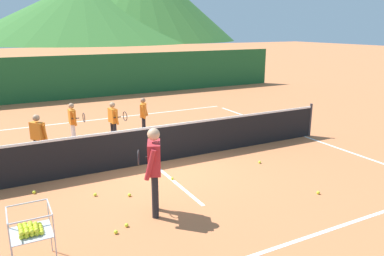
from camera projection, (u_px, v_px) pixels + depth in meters
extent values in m
plane|color=#C67042|center=(152.00, 163.00, 9.69)|extent=(120.00, 120.00, 0.00)
cube|color=white|center=(261.00, 253.00, 5.84)|extent=(10.45, 0.08, 0.01)
cube|color=white|center=(99.00, 119.00, 14.25)|extent=(10.45, 0.08, 0.01)
cube|color=white|center=(304.00, 136.00, 12.04)|extent=(0.08, 9.84, 0.01)
cube|color=white|center=(152.00, 163.00, 9.69)|extent=(0.08, 5.40, 0.01)
cylinder|color=#333338|center=(310.00, 120.00, 11.99)|extent=(0.08, 0.08, 1.05)
cube|color=black|center=(152.00, 146.00, 9.57)|extent=(10.76, 0.02, 0.92)
cube|color=white|center=(151.00, 128.00, 9.45)|extent=(10.76, 0.03, 0.06)
cylinder|color=black|center=(155.00, 197.00, 6.84)|extent=(0.12, 0.12, 0.82)
cylinder|color=black|center=(155.00, 190.00, 7.14)|extent=(0.12, 0.12, 0.82)
cube|color=#B2262D|center=(154.00, 158.00, 6.81)|extent=(0.40, 0.54, 0.58)
sphere|color=#DBAD84|center=(154.00, 134.00, 6.69)|extent=(0.23, 0.23, 0.23)
cylinder|color=#B2262D|center=(150.00, 165.00, 6.54)|extent=(0.24, 0.17, 0.56)
cylinder|color=#B2262D|center=(152.00, 155.00, 7.09)|extent=(0.19, 0.15, 0.57)
torus|color=#262628|center=(138.00, 157.00, 7.08)|extent=(0.13, 0.28, 0.29)
cylinder|color=black|center=(152.00, 157.00, 7.10)|extent=(0.21, 0.11, 0.03)
cylinder|color=black|center=(36.00, 151.00, 9.65)|extent=(0.10, 0.10, 0.64)
cylinder|color=black|center=(43.00, 152.00, 9.54)|extent=(0.10, 0.10, 0.64)
cube|color=orange|center=(38.00, 131.00, 9.46)|extent=(0.36, 0.41, 0.45)
sphere|color=tan|center=(36.00, 118.00, 9.37)|extent=(0.18, 0.18, 0.18)
cylinder|color=orange|center=(33.00, 130.00, 9.61)|extent=(0.18, 0.15, 0.44)
cylinder|color=orange|center=(45.00, 133.00, 9.40)|extent=(0.15, 0.13, 0.44)
cylinder|color=silver|center=(73.00, 132.00, 11.38)|extent=(0.09, 0.09, 0.61)
cylinder|color=silver|center=(74.00, 134.00, 11.18)|extent=(0.09, 0.09, 0.61)
cube|color=orange|center=(72.00, 117.00, 11.15)|extent=(0.17, 0.36, 0.43)
sphere|color=tan|center=(71.00, 106.00, 11.06)|extent=(0.17, 0.17, 0.17)
cylinder|color=orange|center=(73.00, 116.00, 11.36)|extent=(0.17, 0.07, 0.42)
cylinder|color=orange|center=(75.00, 119.00, 10.99)|extent=(0.13, 0.07, 0.42)
torus|color=#262628|center=(84.00, 118.00, 11.11)|extent=(0.02, 0.29, 0.29)
cylinder|color=black|center=(75.00, 118.00, 11.00)|extent=(0.22, 0.03, 0.03)
cylinder|color=black|center=(112.00, 131.00, 11.48)|extent=(0.09, 0.09, 0.61)
cylinder|color=black|center=(115.00, 133.00, 11.29)|extent=(0.09, 0.09, 0.61)
cube|color=orange|center=(113.00, 116.00, 11.25)|extent=(0.21, 0.38, 0.43)
sphere|color=tan|center=(112.00, 105.00, 11.16)|extent=(0.17, 0.17, 0.17)
cylinder|color=orange|center=(112.00, 115.00, 11.45)|extent=(0.17, 0.08, 0.42)
cylinder|color=orange|center=(117.00, 118.00, 11.10)|extent=(0.13, 0.08, 0.42)
torus|color=#262628|center=(125.00, 116.00, 11.25)|extent=(0.05, 0.29, 0.29)
cylinder|color=black|center=(117.00, 117.00, 11.11)|extent=(0.22, 0.05, 0.03)
cylinder|color=black|center=(144.00, 125.00, 12.30)|extent=(0.09, 0.09, 0.60)
cylinder|color=black|center=(143.00, 126.00, 12.08)|extent=(0.09, 0.09, 0.60)
cube|color=orange|center=(143.00, 110.00, 12.05)|extent=(0.31, 0.39, 0.42)
sphere|color=#996B4C|center=(143.00, 100.00, 11.97)|extent=(0.17, 0.17, 0.17)
cylinder|color=orange|center=(146.00, 110.00, 12.26)|extent=(0.17, 0.13, 0.41)
cylinder|color=orange|center=(143.00, 113.00, 11.86)|extent=(0.14, 0.11, 0.41)
cylinder|color=#B7B7BC|center=(10.00, 235.00, 5.53)|extent=(0.02, 0.02, 0.89)
cylinder|color=#B7B7BC|center=(50.00, 226.00, 5.78)|extent=(0.02, 0.02, 0.89)
cylinder|color=#B7B7BC|center=(12.00, 254.00, 5.05)|extent=(0.02, 0.02, 0.89)
cylinder|color=#B7B7BC|center=(55.00, 244.00, 5.30)|extent=(0.02, 0.02, 0.89)
cube|color=#B7B7BC|center=(31.00, 233.00, 5.39)|extent=(0.56, 0.56, 0.01)
cube|color=#B7B7BC|center=(27.00, 203.00, 5.54)|extent=(0.56, 0.02, 0.02)
cube|color=#B7B7BC|center=(30.00, 220.00, 5.06)|extent=(0.56, 0.02, 0.02)
cube|color=#B7B7BC|center=(7.00, 216.00, 5.17)|extent=(0.02, 0.56, 0.02)
cube|color=#B7B7BC|center=(49.00, 207.00, 5.43)|extent=(0.02, 0.56, 0.02)
sphere|color=yellow|center=(21.00, 237.00, 5.21)|extent=(0.07, 0.07, 0.07)
sphere|color=yellow|center=(22.00, 235.00, 5.27)|extent=(0.07, 0.07, 0.07)
sphere|color=yellow|center=(21.00, 233.00, 5.32)|extent=(0.07, 0.07, 0.07)
sphere|color=yellow|center=(21.00, 231.00, 5.37)|extent=(0.07, 0.07, 0.07)
sphere|color=yellow|center=(21.00, 229.00, 5.43)|extent=(0.07, 0.07, 0.07)
sphere|color=yellow|center=(27.00, 236.00, 5.24)|extent=(0.07, 0.07, 0.07)
sphere|color=yellow|center=(27.00, 234.00, 5.30)|extent=(0.07, 0.07, 0.07)
sphere|color=yellow|center=(26.00, 232.00, 5.35)|extent=(0.07, 0.07, 0.07)
sphere|color=yellow|center=(26.00, 229.00, 5.41)|extent=(0.07, 0.07, 0.07)
sphere|color=yellow|center=(25.00, 228.00, 5.46)|extent=(0.07, 0.07, 0.07)
sphere|color=yellow|center=(32.00, 235.00, 5.27)|extent=(0.07, 0.07, 0.07)
sphere|color=yellow|center=(31.00, 233.00, 5.32)|extent=(0.07, 0.07, 0.07)
sphere|color=yellow|center=(31.00, 231.00, 5.38)|extent=(0.07, 0.07, 0.07)
sphere|color=yellow|center=(30.00, 229.00, 5.43)|extent=(0.07, 0.07, 0.07)
sphere|color=yellow|center=(30.00, 226.00, 5.49)|extent=(0.07, 0.07, 0.07)
sphere|color=yellow|center=(37.00, 234.00, 5.30)|extent=(0.07, 0.07, 0.07)
sphere|color=yellow|center=(36.00, 232.00, 5.35)|extent=(0.07, 0.07, 0.07)
sphere|color=yellow|center=(36.00, 229.00, 5.40)|extent=(0.07, 0.07, 0.07)
sphere|color=yellow|center=(36.00, 227.00, 5.47)|extent=(0.07, 0.07, 0.07)
sphere|color=yellow|center=(34.00, 225.00, 5.52)|extent=(0.07, 0.07, 0.07)
sphere|color=yellow|center=(42.00, 233.00, 5.32)|extent=(0.07, 0.07, 0.07)
sphere|color=yellow|center=(41.00, 231.00, 5.38)|extent=(0.07, 0.07, 0.07)
sphere|color=yellow|center=(40.00, 228.00, 5.43)|extent=(0.07, 0.07, 0.07)
sphere|color=yellow|center=(40.00, 226.00, 5.49)|extent=(0.07, 0.07, 0.07)
sphere|color=yellow|center=(39.00, 224.00, 5.55)|extent=(0.07, 0.07, 0.07)
sphere|color=yellow|center=(21.00, 233.00, 5.20)|extent=(0.07, 0.07, 0.07)
sphere|color=yellow|center=(21.00, 231.00, 5.26)|extent=(0.07, 0.07, 0.07)
sphere|color=yellow|center=(21.00, 229.00, 5.31)|extent=(0.07, 0.07, 0.07)
sphere|color=yellow|center=(20.00, 227.00, 5.36)|extent=(0.07, 0.07, 0.07)
sphere|color=yellow|center=(20.00, 225.00, 5.42)|extent=(0.07, 0.07, 0.07)
sphere|color=yellow|center=(27.00, 232.00, 5.22)|extent=(0.07, 0.07, 0.07)
sphere|color=yellow|center=(26.00, 231.00, 5.28)|extent=(0.07, 0.07, 0.07)
sphere|color=yellow|center=(26.00, 228.00, 5.34)|extent=(0.07, 0.07, 0.07)
sphere|color=yellow|center=(25.00, 226.00, 5.39)|extent=(0.07, 0.07, 0.07)
sphere|color=yellow|center=(25.00, 224.00, 5.45)|extent=(0.07, 0.07, 0.07)
sphere|color=yellow|center=(32.00, 231.00, 5.26)|extent=(0.07, 0.07, 0.07)
sphere|color=yellow|center=(31.00, 229.00, 5.31)|extent=(0.07, 0.07, 0.07)
sphere|color=yellow|center=(30.00, 227.00, 5.36)|extent=(0.07, 0.07, 0.07)
sphere|color=yellow|center=(30.00, 225.00, 5.43)|extent=(0.07, 0.07, 0.07)
sphere|color=yellow|center=(30.00, 223.00, 5.48)|extent=(0.07, 0.07, 0.07)
sphere|color=yellow|center=(36.00, 230.00, 5.28)|extent=(0.07, 0.07, 0.07)
sphere|color=yellow|center=(36.00, 228.00, 5.35)|extent=(0.07, 0.07, 0.07)
sphere|color=yellow|center=(36.00, 226.00, 5.39)|extent=(0.07, 0.07, 0.07)
sphere|color=yellow|center=(35.00, 224.00, 5.45)|extent=(0.07, 0.07, 0.07)
sphere|color=yellow|center=(318.00, 193.00, 7.90)|extent=(0.07, 0.07, 0.07)
sphere|color=yellow|center=(116.00, 232.00, 6.38)|extent=(0.07, 0.07, 0.07)
sphere|color=yellow|center=(129.00, 195.00, 7.79)|extent=(0.07, 0.07, 0.07)
sphere|color=yellow|center=(172.00, 178.00, 8.63)|extent=(0.07, 0.07, 0.07)
sphere|color=yellow|center=(95.00, 195.00, 7.80)|extent=(0.07, 0.07, 0.07)
sphere|color=yellow|center=(127.00, 225.00, 6.60)|extent=(0.07, 0.07, 0.07)
sphere|color=yellow|center=(34.00, 192.00, 7.91)|extent=(0.07, 0.07, 0.07)
sphere|color=yellow|center=(260.00, 162.00, 9.67)|extent=(0.07, 0.07, 0.07)
cube|color=#1E5B2D|center=(73.00, 77.00, 17.99)|extent=(23.00, 0.08, 2.09)
cone|color=#38702D|center=(142.00, 0.00, 91.66)|extent=(45.11, 45.11, 19.36)
cone|color=#38702D|center=(84.00, 12.00, 86.95)|extent=(55.17, 55.17, 13.32)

